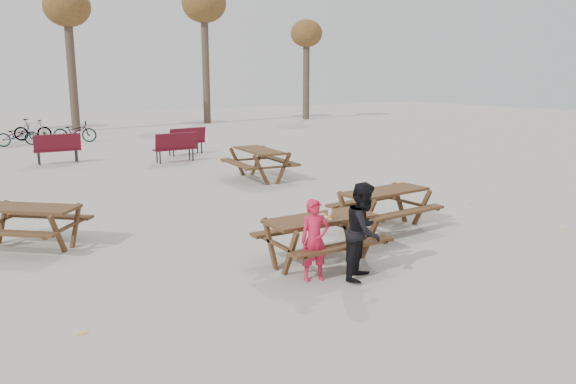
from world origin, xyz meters
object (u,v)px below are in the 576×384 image
food_tray (322,218)px  picnic_table_north (29,227)px  child (315,240)px  main_picnic_table (321,228)px  soda_bottle (330,215)px  picnic_table_east (384,209)px  picnic_table_far (259,164)px  adult (364,231)px

food_tray → picnic_table_north: food_tray is taller
child → main_picnic_table: bearing=63.8°
soda_bottle → picnic_table_north: soda_bottle is taller
food_tray → soda_bottle: soda_bottle is taller
picnic_table_east → picnic_table_far: picnic_table_far is taller
picnic_table_far → main_picnic_table: bearing=162.7°
picnic_table_east → picnic_table_far: size_ratio=0.89×
child → adult: size_ratio=0.84×
picnic_table_east → food_tray: bearing=-157.6°
child → picnic_table_far: size_ratio=0.60×
soda_bottle → picnic_table_far: (2.65, 7.22, -0.41)m
main_picnic_table → soda_bottle: (0.03, -0.22, 0.26)m
child → picnic_table_north: (-3.39, 3.90, -0.24)m
food_tray → child: bearing=-134.6°
picnic_table_east → picnic_table_far: 5.95m
soda_bottle → adult: adult is taller
picnic_table_north → food_tray: bearing=-1.6°
picnic_table_far → adult: bearing=166.0°
food_tray → picnic_table_north: size_ratio=0.10×
child → picnic_table_north: bearing=146.2°
food_tray → picnic_table_north: bearing=138.0°
picnic_table_north → picnic_table_far: size_ratio=0.85×
picnic_table_north → child: bearing=-8.5°
picnic_table_east → picnic_table_north: picnic_table_east is taller
adult → picnic_table_far: bearing=37.9°
child → picnic_table_north: size_ratio=0.71×
main_picnic_table → picnic_table_north: size_ratio=1.05×
main_picnic_table → child: size_ratio=1.47×
child → picnic_table_far: bearing=82.4°
main_picnic_table → food_tray: food_tray is taller
picnic_table_north → picnic_table_far: picnic_table_far is taller
picnic_table_north → picnic_table_far: (6.56, 3.66, 0.07)m
soda_bottle → picnic_table_far: 7.71m
food_tray → picnic_table_north: 5.17m
child → picnic_table_far: (3.17, 7.55, -0.17)m
food_tray → picnic_table_east: size_ratio=0.10×
picnic_table_east → child: bearing=-154.1°
main_picnic_table → adult: adult is taller
main_picnic_table → soda_bottle: 0.34m
soda_bottle → adult: (0.15, -0.64, -0.12)m
child → picnic_table_north: child is taller
food_tray → picnic_table_far: 7.63m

